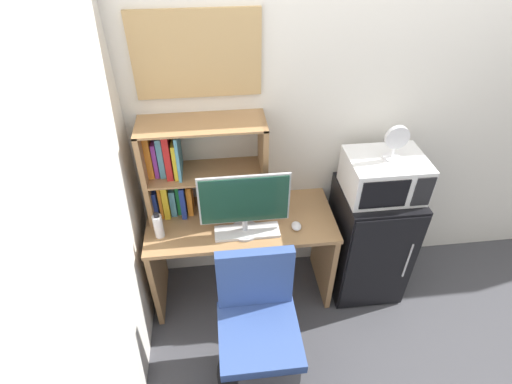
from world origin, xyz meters
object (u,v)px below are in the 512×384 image
Objects in this scene: hutch_bookshelf at (186,169)px; keyboard at (247,232)px; wall_corkboard at (197,55)px; desk_fan at (396,141)px; desk_chair at (258,331)px; mini_fridge at (368,240)px; water_bottle at (158,226)px; monitor at (244,202)px; computer_mouse at (296,226)px; microwave at (384,176)px.

keyboard is at bearing -37.64° from hutch_bookshelf.
wall_corkboard reaches higher than hutch_bookshelf.
desk_fan reaches higher than desk_chair.
desk_fan is at bearing -6.99° from mini_fridge.
hutch_bookshelf is 3.38× the size of desk_fan.
keyboard is 0.46× the size of desk_chair.
desk_chair is (-0.90, -0.61, -0.06)m from mini_fridge.
water_bottle is at bearing -177.02° from mini_fridge.
hutch_bookshelf is 1.32m from desk_fan.
keyboard is (0.01, -0.01, -0.24)m from monitor.
computer_mouse is 0.46× the size of water_bottle.
monitor reaches higher than water_bottle.
mini_fridge is (1.47, 0.08, -0.37)m from water_bottle.
wall_corkboard is at bearing 120.28° from keyboard.
microwave is at bearing -13.81° from wall_corkboard.
mini_fridge is at bearing 2.98° from water_bottle.
monitor is 0.61× the size of desk_chair.
hutch_bookshelf is 0.40m from water_bottle.
monitor is 3.02× the size of water_bottle.
monitor reaches higher than keyboard.
keyboard is at bearing -3.91° from water_bottle.
monitor is at bearing -173.78° from mini_fridge.
monitor is at bearing 128.85° from keyboard.
keyboard is 0.85× the size of microwave.
water_bottle is 0.26× the size of wall_corkboard.
hutch_bookshelf is 1.58× the size of microwave.
keyboard is at bearing -172.61° from microwave.
computer_mouse is 0.09× the size of desk_chair.
wall_corkboard is at bearing 119.92° from monitor.
wall_corkboard is at bearing 166.19° from microwave.
microwave is 1.27m from desk_chair.
desk_chair is (0.38, -0.78, -0.69)m from hutch_bookshelf.
microwave is (1.47, 0.08, 0.21)m from water_bottle.
monitor is at bearing -60.08° from wall_corkboard.
keyboard is 0.61m from desk_chair.
hutch_bookshelf is 1.43m from mini_fridge.
keyboard is (0.36, -0.28, -0.33)m from hutch_bookshelf.
hutch_bookshelf is 0.56m from keyboard.
mini_fridge reaches higher than computer_mouse.
monitor is 1.07m from mini_fridge.
desk_chair is at bearing -121.91° from computer_mouse.
monitor is 1.35× the size of keyboard.
desk_fan is (0.60, 0.11, 0.54)m from computer_mouse.
microwave is 0.26m from desk_fan.
microwave is 0.67× the size of wall_corkboard.
computer_mouse is 0.12× the size of wall_corkboard.
desk_fan is (1.29, -0.17, 0.22)m from hutch_bookshelf.
monitor reaches higher than mini_fridge.
mini_fridge is (0.91, 0.11, -0.30)m from keyboard.
water_bottle is at bearing 177.99° from computer_mouse.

